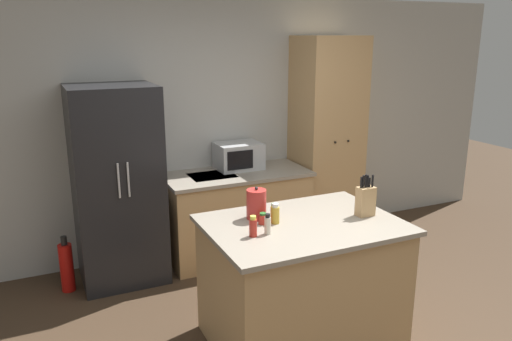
{
  "coord_description": "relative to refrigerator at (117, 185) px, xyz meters",
  "views": [
    {
      "loc": [
        -1.76,
        -2.5,
        2.22
      ],
      "look_at": [
        0.02,
        1.4,
        1.05
      ],
      "focal_mm": 35.0,
      "sensor_mm": 36.0,
      "label": 1
    }
  ],
  "objects": [
    {
      "name": "spice_bottle_tall_dark",
      "position": [
        0.71,
        -1.66,
        0.1
      ],
      "size": [
        0.04,
        0.04,
        0.14
      ],
      "color": "beige",
      "rests_on": "kitchen_island"
    },
    {
      "name": "kettle",
      "position": [
        0.76,
        -1.36,
        0.14
      ],
      "size": [
        0.14,
        0.14,
        0.24
      ],
      "color": "#B72D28",
      "rests_on": "kitchen_island"
    },
    {
      "name": "spice_bottle_short_red",
      "position": [
        0.86,
        -1.44,
        0.09
      ],
      "size": [
        0.05,
        0.05,
        0.12
      ],
      "color": "gold",
      "rests_on": "kitchen_island"
    },
    {
      "name": "microwave",
      "position": [
        1.25,
        0.15,
        0.12
      ],
      "size": [
        0.46,
        0.35,
        0.27
      ],
      "color": "#B2B5B7",
      "rests_on": "back_counter"
    },
    {
      "name": "wall_back",
      "position": [
        1.11,
        0.38,
        0.4
      ],
      "size": [
        7.2,
        0.06,
        2.6
      ],
      "color": "#B2B2AD",
      "rests_on": "ground_plane"
    },
    {
      "name": "spice_bottle_green_herb",
      "position": [
        0.6,
        -1.66,
        0.1
      ],
      "size": [
        0.05,
        0.05,
        0.14
      ],
      "color": "#B2281E",
      "rests_on": "kitchen_island"
    },
    {
      "name": "back_counter",
      "position": [
        1.17,
        0.02,
        -0.46
      ],
      "size": [
        1.46,
        0.7,
        0.88
      ],
      "color": "tan",
      "rests_on": "ground_plane"
    },
    {
      "name": "pantry_cabinet",
      "position": [
        2.26,
        0.06,
        0.2
      ],
      "size": [
        0.67,
        0.59,
        2.21
      ],
      "color": "tan",
      "rests_on": "ground_plane"
    },
    {
      "name": "refrigerator",
      "position": [
        0.0,
        0.0,
        0.0
      ],
      "size": [
        0.75,
        0.72,
        1.8
      ],
      "color": "black",
      "rests_on": "ground_plane"
    },
    {
      "name": "spice_bottle_amber_oil",
      "position": [
        0.84,
        -1.51,
        0.1
      ],
      "size": [
        0.06,
        0.06,
        0.15
      ],
      "color": "gold",
      "rests_on": "kitchen_island"
    },
    {
      "name": "kitchen_island",
      "position": [
        1.03,
        -1.58,
        -0.43
      ],
      "size": [
        1.37,
        0.99,
        0.93
      ],
      "color": "tan",
      "rests_on": "ground_plane"
    },
    {
      "name": "fire_extinguisher",
      "position": [
        -0.5,
        -0.07,
        -0.67
      ],
      "size": [
        0.12,
        0.12,
        0.52
      ],
      "color": "red",
      "rests_on": "ground_plane"
    },
    {
      "name": "spice_bottle_pale_salt",
      "position": [
        0.76,
        -1.48,
        0.07
      ],
      "size": [
        0.06,
        0.06,
        0.08
      ],
      "color": "#B2281E",
      "rests_on": "kitchen_island"
    },
    {
      "name": "knife_block",
      "position": [
        1.51,
        -1.64,
        0.15
      ],
      "size": [
        0.13,
        0.08,
        0.31
      ],
      "color": "tan",
      "rests_on": "kitchen_island"
    }
  ]
}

